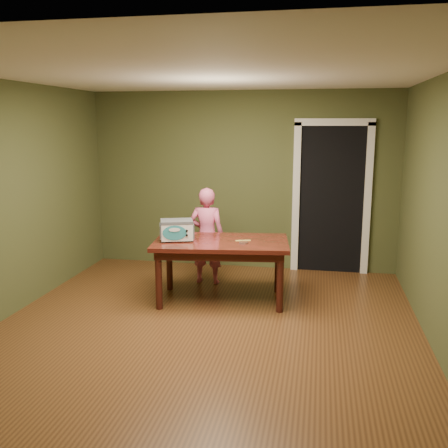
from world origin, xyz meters
name	(u,v)px	position (x,y,z in m)	size (l,w,h in m)	color
floor	(204,332)	(0.00, 0.00, 0.00)	(5.00, 5.00, 0.00)	brown
room_shell	(202,168)	(0.00, 0.00, 1.71)	(4.52, 5.02, 2.61)	#414726
doorway	(331,197)	(1.30, 2.78, 1.06)	(1.10, 0.66, 2.25)	black
dining_table	(221,249)	(-0.01, 0.98, 0.65)	(1.70, 1.09, 0.75)	#34120B
toy_oven	(177,229)	(-0.53, 0.89, 0.89)	(0.46, 0.38, 0.25)	#4C4F54
baking_pan	(244,243)	(0.28, 0.88, 0.76)	(0.10, 0.10, 0.02)	silver
spatula	(243,241)	(0.25, 1.01, 0.75)	(0.18, 0.03, 0.01)	#DFD860
child	(207,236)	(-0.33, 1.62, 0.65)	(0.47, 0.31, 1.30)	#D65880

